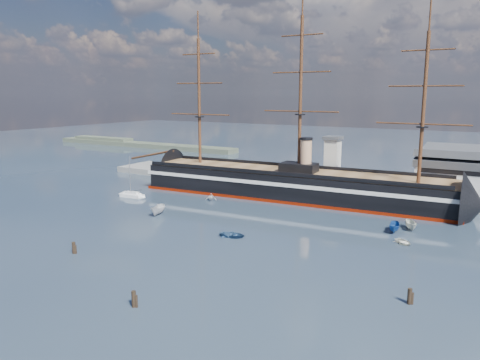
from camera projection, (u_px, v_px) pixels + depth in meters
The scene contains 15 objects.
ground at pixel (273, 215), 114.79m from camera, with size 600.00×600.00×0.00m, color #1F2E40.
quay at pixel (357, 193), 140.11m from camera, with size 180.00×18.00×2.00m, color slate.
quay_tower at pixel (332, 160), 139.33m from camera, with size 5.00×5.00×15.00m.
shoreline at pixel (130, 143), 264.92m from camera, with size 120.00×10.00×4.00m.
warship at pixel (286, 183), 133.86m from camera, with size 113.34×21.56×53.94m.
sailboat at pixel (132, 195), 134.29m from camera, with size 7.59×2.90×11.85m.
motorboat_a at pixel (158, 215), 115.16m from camera, with size 7.23×2.65×2.89m, color silver.
motorboat_b at pixel (232, 237), 97.29m from camera, with size 3.38×1.35×1.58m, color navy.
motorboat_c at pixel (394, 232), 100.85m from camera, with size 6.38×2.34×2.55m, color navy.
motorboat_d at pixel (211, 200), 131.03m from camera, with size 5.80×2.51×2.13m, color silver.
motorboat_e at pixel (403, 244), 92.95m from camera, with size 2.62×1.05×1.22m, color silver.
motorboat_f at pixel (411, 230), 102.56m from camera, with size 6.28×2.30×2.51m, color beige.
piling_near_left at pixel (74, 253), 87.45m from camera, with size 0.64×0.64×2.93m, color black.
piling_near_mid at pixel (134, 307), 65.61m from camera, with size 0.64×0.64×3.07m, color black.
piling_far_right at pixel (409, 304), 66.54m from camera, with size 0.64×0.64×3.03m, color black.
Camera 1 is at (50.20, -59.61, 29.57)m, focal length 35.00 mm.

